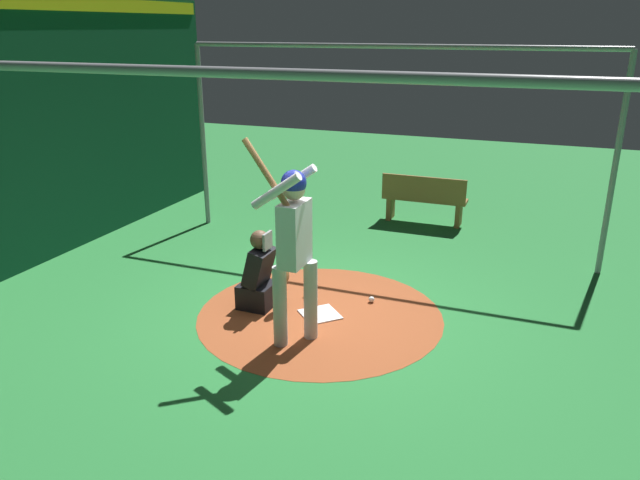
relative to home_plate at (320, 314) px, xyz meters
The scene contains 10 objects.
ground_plane 0.01m from the home_plate, ahead, with size 25.20×25.20×0.00m, color #287A38.
dirt_circle 0.01m from the home_plate, ahead, with size 2.91×2.91×0.01m, color #9E4C28.
home_plate is the anchor object (origin of this frame).
batter 1.35m from the home_plate, 92.56° to the right, with size 0.68×0.49×2.22m.
catcher 0.85m from the home_plate, behind, with size 0.58×0.40×0.99m.
back_wall 4.83m from the home_plate, behind, with size 0.22×9.20×3.70m.
cage_frame 2.14m from the home_plate, ahead, with size 6.35×5.37×3.02m.
bench 4.03m from the home_plate, 84.68° to the left, with size 1.44×0.36×0.85m.
baseball_0 0.73m from the home_plate, 49.88° to the left, with size 0.07×0.07×0.07m, color white.
baseball_1 0.54m from the home_plate, 130.15° to the left, with size 0.07×0.07×0.07m, color white.
Camera 1 is at (2.37, -6.06, 3.26)m, focal length 34.04 mm.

